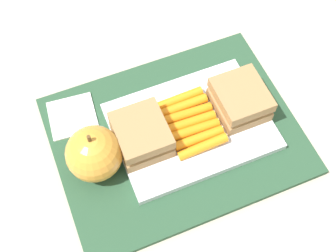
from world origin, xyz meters
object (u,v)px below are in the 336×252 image
object	(u,v)px
sandwich_half_left	(240,100)
sandwich_half_right	(142,135)
carrot_sticks_bundle	(191,122)
food_tray	(191,126)
apple	(94,154)
paper_napkin	(73,116)

from	to	relation	value
sandwich_half_left	sandwich_half_right	xyz separation A→B (m)	(0.16, 0.00, 0.00)
sandwich_half_left	carrot_sticks_bundle	world-z (taller)	sandwich_half_left
sandwich_half_left	carrot_sticks_bundle	bearing A→B (deg)	-0.30
food_tray	sandwich_half_left	bearing A→B (deg)	180.00
sandwich_half_right	carrot_sticks_bundle	size ratio (longest dim) A/B	0.78
food_tray	carrot_sticks_bundle	distance (m)	0.01
sandwich_half_right	carrot_sticks_bundle	world-z (taller)	sandwich_half_right
sandwich_half_left	carrot_sticks_bundle	distance (m)	0.08
sandwich_half_left	sandwich_half_right	size ratio (longest dim) A/B	1.00
carrot_sticks_bundle	apple	distance (m)	0.15
food_tray	sandwich_half_left	distance (m)	0.08
sandwich_half_left	apple	distance (m)	0.23
carrot_sticks_bundle	apple	bearing A→B (deg)	2.43
carrot_sticks_bundle	sandwich_half_left	bearing A→B (deg)	179.70
paper_napkin	sandwich_half_right	bearing A→B (deg)	133.18
carrot_sticks_bundle	food_tray	bearing A→B (deg)	135.08
paper_napkin	food_tray	bearing A→B (deg)	151.36
sandwich_half_right	paper_napkin	world-z (taller)	sandwich_half_right
food_tray	paper_napkin	world-z (taller)	food_tray
food_tray	sandwich_half_right	distance (m)	0.08
sandwich_half_left	paper_napkin	distance (m)	0.26
sandwich_half_left	apple	size ratio (longest dim) A/B	0.89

